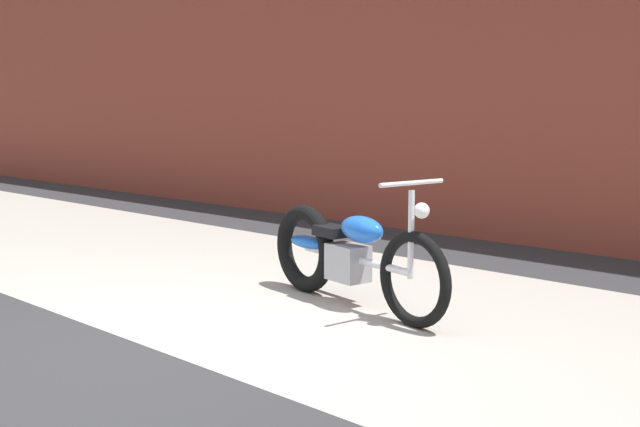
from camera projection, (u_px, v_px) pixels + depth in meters
ground_plane at (146, 347)px, 4.83m from camera, size 80.00×80.00×0.00m
sidewalk_slab at (329, 297)px, 6.10m from camera, size 36.00×3.50×0.01m
motorcycle_blue at (342, 254)px, 5.85m from camera, size 1.99×0.68×1.03m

